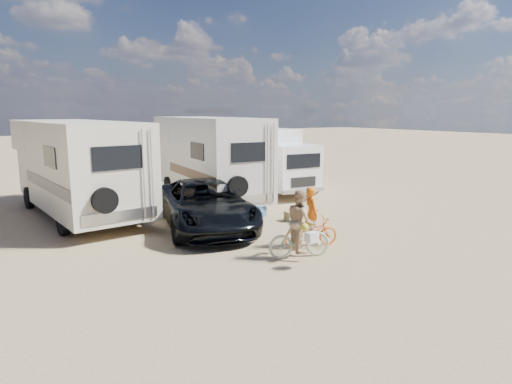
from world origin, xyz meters
TOP-DOWN VIEW (x-y plane):
  - ground at (0.00, 0.00)m, footprint 140.00×140.00m
  - rv_main at (0.50, 6.61)m, footprint 3.10×7.85m
  - rv_left at (-4.78, 6.81)m, footprint 3.42×8.46m
  - box_truck at (3.97, 7.02)m, footprint 2.74×6.05m
  - dark_suv at (-1.67, 2.59)m, footprint 3.97×6.17m
  - bike_man at (-0.06, -0.90)m, footprint 1.70×0.99m
  - bike_woman at (-0.94, -1.48)m, footprint 1.76×0.99m
  - rider_man at (-0.06, -0.90)m, footprint 0.52×0.65m
  - rider_woman at (-0.94, -1.48)m, footprint 0.84×0.95m
  - bike_parked at (4.69, 5.55)m, footprint 1.81×1.71m
  - cooler at (0.63, 2.96)m, footprint 0.67×0.56m
  - crate at (1.33, 1.80)m, footprint 0.46×0.46m

SIDE VIEW (x-z plane):
  - ground at x=0.00m, z-range 0.00..0.00m
  - crate at x=1.33m, z-range 0.00..0.33m
  - cooler at x=0.63m, z-range 0.00..0.47m
  - bike_man at x=-0.06m, z-range 0.00..0.85m
  - bike_parked at x=4.69m, z-range 0.00..0.97m
  - bike_woman at x=-0.94m, z-range 0.00..1.02m
  - rider_man at x=-0.06m, z-range 0.00..1.56m
  - dark_suv at x=-1.67m, z-range 0.00..1.58m
  - rider_woman at x=-0.94m, z-range 0.00..1.64m
  - box_truck at x=3.97m, z-range 0.00..3.01m
  - rv_left at x=-4.78m, z-range 0.00..3.48m
  - rv_main at x=0.50m, z-range 0.00..3.58m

